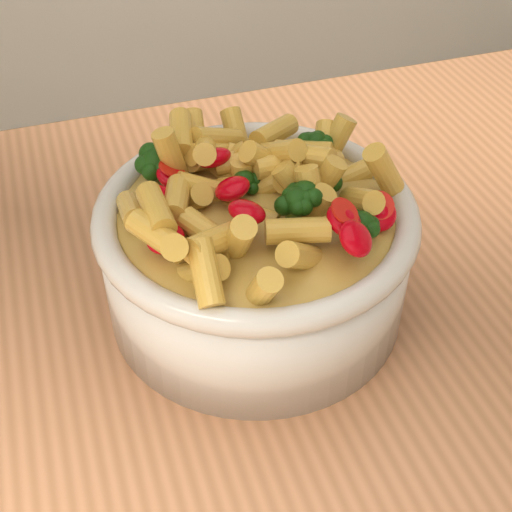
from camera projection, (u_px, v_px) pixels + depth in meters
name	position (u px, v px, depth m)	size (l,w,h in m)	color
table	(159.00, 485.00, 0.56)	(1.20, 0.80, 0.90)	#B2734C
serving_bowl	(256.00, 255.00, 0.53)	(0.23, 0.23, 0.10)	silver
pasta_salad	(256.00, 187.00, 0.49)	(0.18, 0.18, 0.04)	#F2C84C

